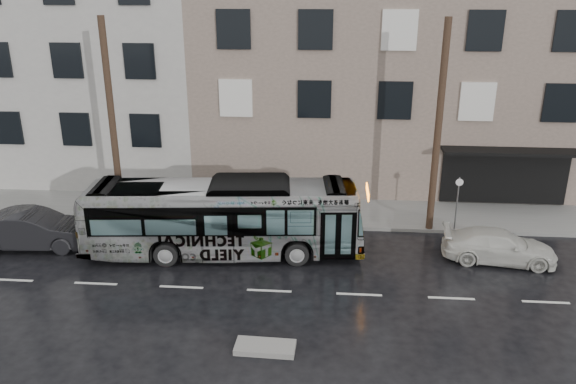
% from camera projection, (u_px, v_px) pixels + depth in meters
% --- Properties ---
extents(ground, '(120.00, 120.00, 0.00)m').
position_uv_depth(ground, '(276.00, 259.00, 22.40)').
color(ground, black).
rests_on(ground, ground).
extents(sidewalk, '(90.00, 3.60, 0.15)m').
position_uv_depth(sidewalk, '(286.00, 212.00, 26.96)').
color(sidewalk, gray).
rests_on(sidewalk, ground).
extents(building_taupe, '(20.00, 12.00, 11.00)m').
position_uv_depth(building_taupe, '(385.00, 75.00, 32.03)').
color(building_taupe, gray).
rests_on(building_taupe, ground).
extents(building_grey, '(26.00, 15.00, 16.00)m').
position_uv_depth(building_grey, '(7.00, 26.00, 34.34)').
color(building_grey, '#B7B4AD').
rests_on(building_grey, ground).
extents(utility_pole_front, '(0.30, 0.30, 9.00)m').
position_uv_depth(utility_pole_front, '(438.00, 129.00, 23.40)').
color(utility_pole_front, '#422E21').
rests_on(utility_pole_front, sidewalk).
extents(utility_pole_rear, '(0.30, 0.30, 9.00)m').
position_uv_depth(utility_pole_rear, '(112.00, 123.00, 24.47)').
color(utility_pole_rear, '#422E21').
rests_on(utility_pole_rear, sidewalk).
extents(sign_post, '(0.06, 0.06, 2.40)m').
position_uv_depth(sign_post, '(457.00, 204.00, 24.45)').
color(sign_post, slate).
rests_on(sign_post, sidewalk).
extents(bus, '(11.31, 3.60, 3.10)m').
position_uv_depth(bus, '(223.00, 218.00, 22.42)').
color(bus, '#B2B2B2').
rests_on(bus, ground).
extents(white_sedan, '(4.52, 2.24, 1.26)m').
position_uv_depth(white_sedan, '(499.00, 246.00, 22.08)').
color(white_sedan, silver).
rests_on(white_sedan, ground).
extents(dark_sedan, '(4.97, 2.12, 1.59)m').
position_uv_depth(dark_sedan, '(33.00, 230.00, 23.17)').
color(dark_sedan, black).
rests_on(dark_sedan, ground).
extents(slush_pile, '(1.83, 0.86, 0.18)m').
position_uv_depth(slush_pile, '(265.00, 347.00, 16.74)').
color(slush_pile, gray).
rests_on(slush_pile, ground).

